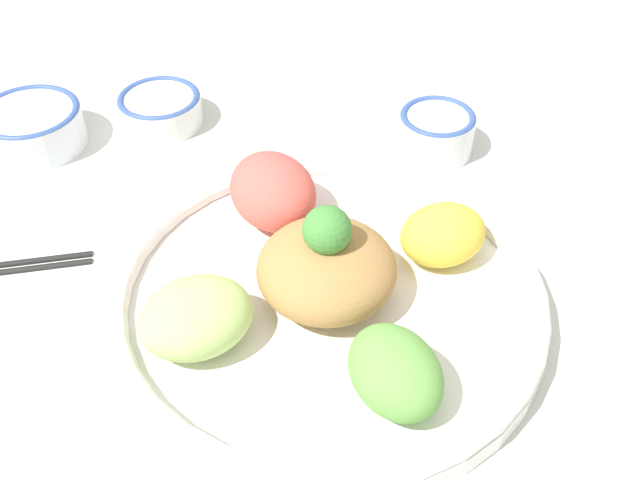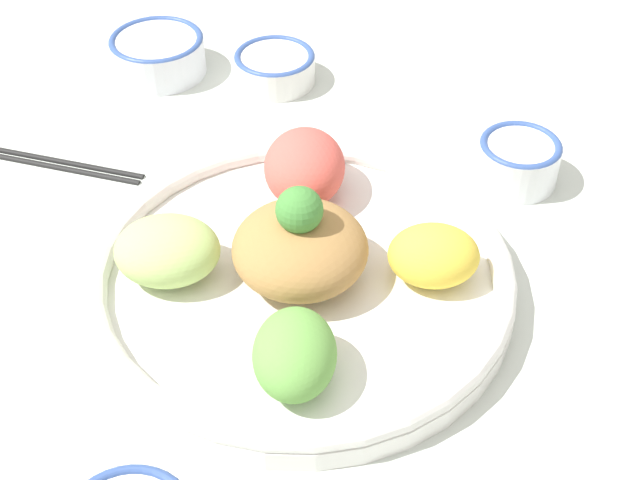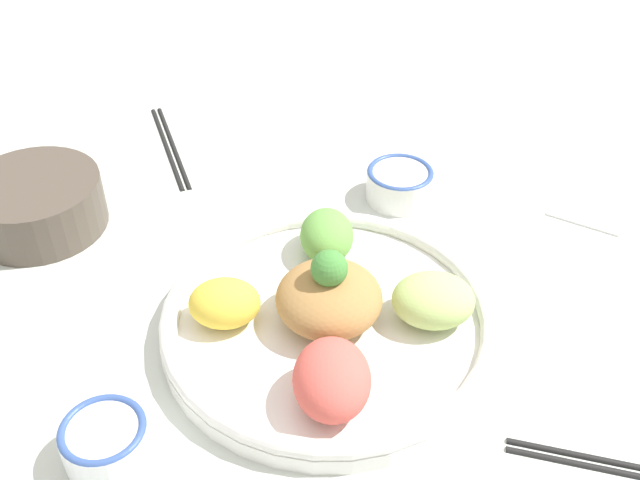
{
  "view_description": "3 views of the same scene",
  "coord_description": "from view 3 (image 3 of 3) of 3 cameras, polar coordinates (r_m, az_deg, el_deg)",
  "views": [
    {
      "loc": [
        0.42,
        0.17,
        0.48
      ],
      "look_at": [
        0.01,
        -0.02,
        0.06
      ],
      "focal_mm": 42.0,
      "sensor_mm": 36.0,
      "label": 1
    },
    {
      "loc": [
        0.35,
        0.43,
        0.55
      ],
      "look_at": [
        0.03,
        0.02,
        0.08
      ],
      "focal_mm": 50.0,
      "sensor_mm": 36.0,
      "label": 2
    },
    {
      "loc": [
        -0.35,
        -0.45,
        0.6
      ],
      "look_at": [
        0.05,
        0.04,
        0.09
      ],
      "focal_mm": 42.0,
      "sensor_mm": 36.0,
      "label": 3
    }
  ],
  "objects": [
    {
      "name": "side_serving_bowl",
      "position": [
        1.02,
        -20.86,
        2.78
      ],
      "size": [
        0.17,
        0.17,
        0.07
      ],
      "color": "#51473D",
      "rests_on": "ground_plane"
    },
    {
      "name": "sauce_bowl_red",
      "position": [
        0.73,
        -15.89,
        -14.71
      ],
      "size": [
        0.08,
        0.08,
        0.05
      ],
      "color": "white",
      "rests_on": "ground_plane"
    },
    {
      "name": "chopsticks_pair_near",
      "position": [
        1.15,
        -11.37,
        7.08
      ],
      "size": [
        0.1,
        0.23,
        0.01
      ],
      "rotation": [
        0.0,
        0.0,
        4.36
      ],
      "color": "black",
      "rests_on": "ground_plane"
    },
    {
      "name": "salad_platter",
      "position": [
        0.81,
        0.8,
        -5.78
      ],
      "size": [
        0.37,
        0.37,
        0.11
      ],
      "color": "white",
      "rests_on": "ground_plane"
    },
    {
      "name": "ground_plane",
      "position": [
        0.83,
        -1.18,
        -7.64
      ],
      "size": [
        2.4,
        2.4,
        0.0
      ],
      "primitive_type": "plane",
      "color": "silver"
    },
    {
      "name": "serving_spoon_main",
      "position": [
        1.04,
        21.35,
        0.68
      ],
      "size": [
        0.07,
        0.13,
        0.01
      ],
      "rotation": [
        0.0,
        0.0,
        1.92
      ],
      "color": "white",
      "rests_on": "ground_plane"
    },
    {
      "name": "sauce_bowl_dark",
      "position": [
        1.02,
        6.08,
        4.36
      ],
      "size": [
        0.09,
        0.09,
        0.05
      ],
      "color": "white",
      "rests_on": "ground_plane"
    }
  ]
}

